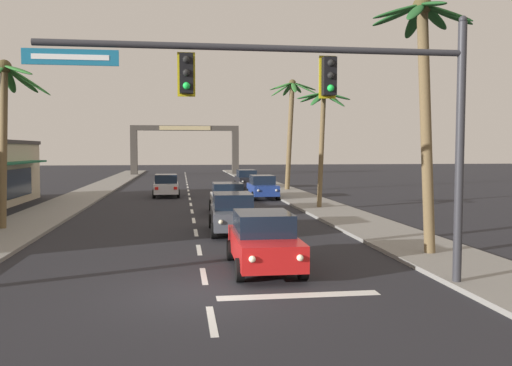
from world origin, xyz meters
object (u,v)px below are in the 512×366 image
object	(u,v)px
palm_right_second	(323,117)
sedan_oncoming_far	(166,185)
sedan_parked_mid_kerb	(262,187)
sedan_third_in_queue	(233,213)
traffic_signal_mast	(333,98)
sedan_lead_at_stop_bar	(264,240)
palm_right_third	(291,115)
town_gateway_arch	(185,143)
sedan_parked_nearest_kerb	(247,179)
sedan_fifth_in_queue	(228,198)
palm_left_second	(5,104)
palm_right_nearest	(424,74)

from	to	relation	value
palm_right_second	sedan_oncoming_far	bearing A→B (deg)	133.52
sedan_oncoming_far	sedan_parked_mid_kerb	world-z (taller)	same
sedan_third_in_queue	sedan_oncoming_far	size ratio (longest dim) A/B	1.00
traffic_signal_mast	sedan_lead_at_stop_bar	distance (m)	4.97
traffic_signal_mast	palm_right_third	bearing A→B (deg)	80.13
sedan_oncoming_far	town_gateway_arch	world-z (taller)	town_gateway_arch
sedan_third_in_queue	sedan_parked_nearest_kerb	distance (m)	25.97
sedan_fifth_in_queue	sedan_parked_mid_kerb	size ratio (longest dim) A/B	1.00
sedan_parked_mid_kerb	town_gateway_arch	xyz separation A→B (m)	(-5.18, 36.36, 3.55)
town_gateway_arch	sedan_oncoming_far	bearing A→B (deg)	-92.93
sedan_fifth_in_queue	sedan_lead_at_stop_bar	bearing A→B (deg)	-90.62
traffic_signal_mast	sedan_oncoming_far	distance (m)	28.46
sedan_oncoming_far	palm_left_second	xyz separation A→B (m)	(-6.33, -16.24, 4.63)
sedan_parked_mid_kerb	palm_right_nearest	world-z (taller)	palm_right_nearest
palm_right_third	sedan_oncoming_far	bearing A→B (deg)	-157.57
palm_left_second	palm_right_second	size ratio (longest dim) A/B	1.04
sedan_fifth_in_queue	palm_right_second	size ratio (longest dim) A/B	0.63
sedan_parked_nearest_kerb	palm_right_nearest	xyz separation A→B (m)	(1.89, -31.73, 5.12)
sedan_third_in_queue	palm_right_nearest	distance (m)	9.72
sedan_parked_mid_kerb	palm_right_nearest	bearing A→B (deg)	-84.61
sedan_third_in_queue	sedan_parked_mid_kerb	xyz separation A→B (m)	(3.63, 15.37, 0.00)
sedan_oncoming_far	sedan_parked_mid_kerb	distance (m)	7.40
sedan_third_in_queue	palm_right_third	bearing A→B (deg)	72.32
sedan_lead_at_stop_bar	sedan_fifth_in_queue	distance (m)	14.05
sedan_fifth_in_queue	traffic_signal_mast	bearing A→B (deg)	-86.14
traffic_signal_mast	town_gateway_arch	xyz separation A→B (m)	(-3.08, 61.50, -0.39)
sedan_oncoming_far	sedan_fifth_in_queue	bearing A→B (deg)	-71.48
sedan_lead_at_stop_bar	palm_right_nearest	size ratio (longest dim) A/B	0.53
palm_left_second	sedan_third_in_queue	bearing A→B (deg)	-10.43
palm_right_second	sedan_lead_at_stop_bar	bearing A→B (deg)	-111.11
sedan_oncoming_far	palm_right_second	bearing A→B (deg)	-46.48
traffic_signal_mast	sedan_third_in_queue	size ratio (longest dim) A/B	2.38
traffic_signal_mast	palm_right_third	size ratio (longest dim) A/B	1.13
sedan_fifth_in_queue	town_gateway_arch	distance (m)	44.89
town_gateway_arch	palm_right_second	bearing A→B (deg)	-80.05
town_gateway_arch	palm_left_second	bearing A→B (deg)	-99.16
palm_right_nearest	palm_right_second	distance (m)	14.17
sedan_lead_at_stop_bar	sedan_third_in_queue	size ratio (longest dim) A/B	1.00
sedan_third_in_queue	sedan_parked_mid_kerb	bearing A→B (deg)	76.73
sedan_fifth_in_queue	sedan_oncoming_far	xyz separation A→B (m)	(-3.68, 10.98, 0.00)
sedan_lead_at_stop_bar	town_gateway_arch	bearing A→B (deg)	91.76
traffic_signal_mast	palm_right_nearest	xyz separation A→B (m)	(4.12, 3.74, 1.18)
sedan_lead_at_stop_bar	palm_right_second	bearing A→B (deg)	68.89
traffic_signal_mast	palm_left_second	size ratio (longest dim) A/B	1.45
sedan_parked_mid_kerb	palm_right_second	xyz separation A→B (m)	(2.47, -7.24, 4.60)
sedan_parked_mid_kerb	palm_right_nearest	distance (m)	22.09
palm_left_second	town_gateway_arch	xyz separation A→B (m)	(8.06, 49.97, -1.08)
traffic_signal_mast	palm_right_third	xyz separation A→B (m)	(5.58, 32.06, 1.69)
traffic_signal_mast	sedan_parked_mid_kerb	bearing A→B (deg)	85.22
sedan_oncoming_far	sedan_parked_mid_kerb	xyz separation A→B (m)	(6.91, -2.64, 0.00)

